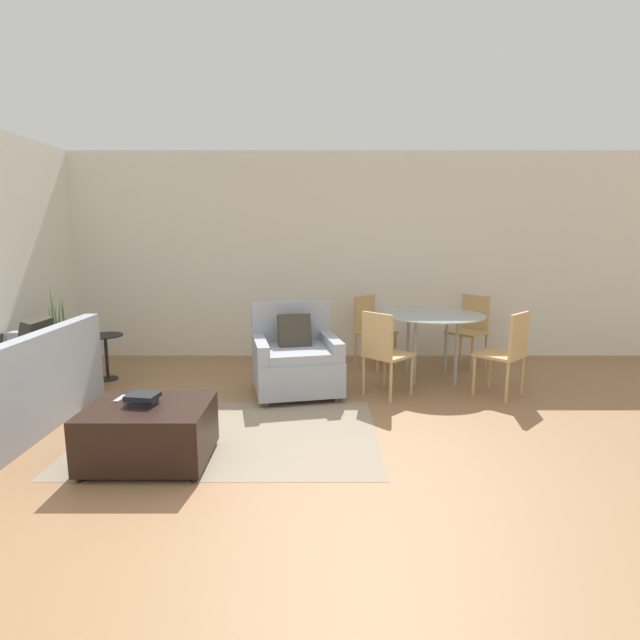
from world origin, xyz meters
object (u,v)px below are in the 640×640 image
Objects in this scene: couch at (8,395)px; tv_remote_secondary at (122,398)px; dining_chair_near_right at (510,349)px; tv_remote_primary at (149,397)px; dining_chair_far_right at (472,325)px; armchair at (297,360)px; dining_chair_far_left at (372,325)px; potted_plant at (63,359)px; ottoman at (151,431)px; side_table at (108,348)px; dining_chair_near_left at (384,349)px; dining_table at (434,321)px; book_stack at (144,398)px.

tv_remote_secondary is (1.21, -0.51, 0.15)m from couch.
dining_chair_near_right is (3.47, 1.37, 0.07)m from tv_remote_secondary.
dining_chair_far_right is at bearing 38.86° from tv_remote_primary.
couch is at bearing -157.87° from armchair.
potted_plant is at bearing -168.14° from dining_chair_far_left.
armchair is at bearing 58.76° from ottoman.
potted_plant reaches higher than dining_chair_near_right.
tv_remote_secondary is 2.20m from side_table.
potted_plant reaches higher than dining_chair_near_left.
couch reaches higher than dining_chair_near_left.
side_table is 4.48m from dining_chair_far_right.
tv_remote_secondary is at bearing -142.52° from dining_chair_far_right.
dining_table is at bearing 35.50° from tv_remote_secondary.
ottoman is at bearing -60.31° from side_table.
tv_remote_primary is 0.20m from tv_remote_secondary.
dining_chair_far_right is (4.43, 0.68, 0.14)m from side_table.
potted_plant is 2.14× the size of side_table.
ottoman is 3.41m from dining_chair_far_left.
dining_chair_far_right reaches higher than tv_remote_primary.
armchair is 1.14× the size of dining_chair_far_right.
potted_plant reaches higher than dining_table.
dining_chair_near_left reaches higher than dining_table.
couch is 1.32m from tv_remote_secondary.
book_stack is 0.22× the size of potted_plant.
ottoman is 0.74× the size of dining_table.
dining_chair_near_left and dining_chair_near_right have the same top height.
couch is 1.72× the size of potted_plant.
side_table is at bearing 168.30° from armchair.
dining_chair_near_right is at bearing -7.86° from side_table.
potted_plant is 1.27× the size of dining_chair_near_right.
tv_remote_primary is at bearing -48.79° from potted_plant.
dining_table reaches higher than ottoman.
armchair is 1.14× the size of dining_chair_near_right.
dining_chair_far_right is (0.00, 1.29, 0.00)m from dining_chair_near_right.
dining_chair_near_left is at bearing 38.24° from ottoman.
dining_table is at bearing 40.08° from ottoman.
dining_chair_far_right reaches higher than tv_remote_secondary.
book_stack is 1.67× the size of tv_remote_secondary.
ottoman is 0.98× the size of dining_chair_far_left.
dining_chair_near_left is 1.29m from dining_chair_far_left.
tv_remote_secondary is 2.57m from dining_chair_near_left.
potted_plant is at bearing 129.83° from ottoman.
dining_chair_near_left is 1.00× the size of dining_chair_far_right.
dining_table is at bearing 45.00° from dining_chair_near_left.
couch is 2.18× the size of dining_chair_far_right.
tv_remote_primary is 3.31m from dining_table.
book_stack reaches higher than tv_remote_secondary.
tv_remote_secondary is at bearing -147.87° from dining_chair_near_left.
armchair is at bearing -7.99° from potted_plant.
dining_chair_near_right reaches higher than dining_table.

